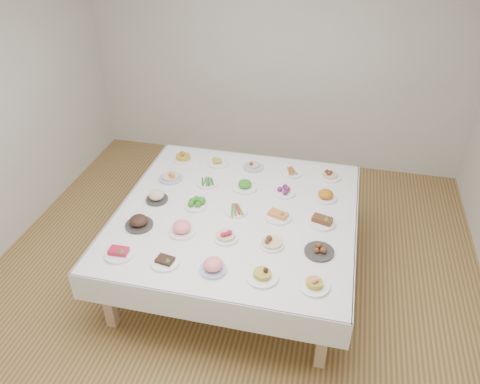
% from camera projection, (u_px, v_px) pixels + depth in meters
% --- Properties ---
extents(room_envelope, '(5.02, 5.02, 2.81)m').
position_uv_depth(room_envelope, '(230.00, 111.00, 3.74)').
color(room_envelope, '#A37844').
rests_on(room_envelope, ground).
extents(display_table, '(2.25, 2.25, 0.75)m').
position_uv_depth(display_table, '(236.00, 217.00, 4.47)').
color(display_table, white).
rests_on(display_table, ground).
extents(dish_0, '(0.25, 0.25, 0.11)m').
position_uv_depth(dish_0, '(119.00, 250.00, 3.91)').
color(dish_0, white).
rests_on(dish_0, display_table).
extents(dish_1, '(0.24, 0.24, 0.10)m').
position_uv_depth(dish_1, '(165.00, 260.00, 3.83)').
color(dish_1, white).
rests_on(dish_1, display_table).
extents(dish_2, '(0.22, 0.22, 0.12)m').
position_uv_depth(dish_2, '(213.00, 265.00, 3.75)').
color(dish_2, '#4C66B2').
rests_on(dish_2, display_table).
extents(dish_3, '(0.25, 0.25, 0.14)m').
position_uv_depth(dish_3, '(262.00, 272.00, 3.67)').
color(dish_3, white).
rests_on(dish_3, display_table).
extents(dish_4, '(0.24, 0.24, 0.12)m').
position_uv_depth(dish_4, '(314.00, 282.00, 3.60)').
color(dish_4, white).
rests_on(dish_4, display_table).
extents(dish_5, '(0.25, 0.25, 0.15)m').
position_uv_depth(dish_5, '(138.00, 220.00, 4.21)').
color(dish_5, '#302D2A').
rests_on(dish_5, display_table).
extents(dish_6, '(0.25, 0.25, 0.14)m').
position_uv_depth(dish_6, '(182.00, 227.00, 4.14)').
color(dish_6, white).
rests_on(dish_6, display_table).
extents(dish_7, '(0.22, 0.22, 0.12)m').
position_uv_depth(dish_7, '(226.00, 233.00, 4.07)').
color(dish_7, white).
rests_on(dish_7, display_table).
extents(dish_8, '(0.24, 0.24, 0.13)m').
position_uv_depth(dish_8, '(272.00, 240.00, 4.00)').
color(dish_8, white).
rests_on(dish_8, display_table).
extents(dish_9, '(0.25, 0.25, 0.10)m').
position_uv_depth(dish_9, '(319.00, 249.00, 3.93)').
color(dish_9, '#302D2A').
rests_on(dish_9, display_table).
extents(dish_10, '(0.21, 0.21, 0.12)m').
position_uv_depth(dish_10, '(157.00, 196.00, 4.56)').
color(dish_10, '#302D2A').
rests_on(dish_10, display_table).
extents(dish_11, '(0.21, 0.21, 0.10)m').
position_uv_depth(dish_11, '(196.00, 203.00, 4.48)').
color(dish_11, white).
rests_on(dish_11, display_table).
extents(dish_12, '(0.24, 0.22, 0.06)m').
position_uv_depth(dish_12, '(236.00, 210.00, 4.41)').
color(dish_12, white).
rests_on(dish_12, display_table).
extents(dish_13, '(0.25, 0.25, 0.11)m').
position_uv_depth(dish_13, '(278.00, 214.00, 4.33)').
color(dish_13, white).
rests_on(dish_13, display_table).
extents(dish_14, '(0.25, 0.25, 0.11)m').
position_uv_depth(dish_14, '(322.00, 219.00, 4.26)').
color(dish_14, white).
rests_on(dish_14, display_table).
extents(dish_15, '(0.24, 0.24, 0.14)m').
position_uv_depth(dish_15, '(170.00, 174.00, 4.87)').
color(dish_15, '#4C66B2').
rests_on(dish_15, display_table).
extents(dish_16, '(0.22, 0.22, 0.05)m').
position_uv_depth(dish_16, '(207.00, 182.00, 4.82)').
color(dish_16, white).
rests_on(dish_16, display_table).
extents(dish_17, '(0.24, 0.24, 0.13)m').
position_uv_depth(dish_17, '(245.00, 184.00, 4.73)').
color(dish_17, white).
rests_on(dish_17, display_table).
extents(dish_18, '(0.22, 0.22, 0.10)m').
position_uv_depth(dish_18, '(284.00, 190.00, 4.67)').
color(dish_18, white).
rests_on(dish_18, display_table).
extents(dish_19, '(0.22, 0.22, 0.12)m').
position_uv_depth(dish_19, '(326.00, 195.00, 4.58)').
color(dish_19, white).
rests_on(dish_19, display_table).
extents(dish_20, '(0.22, 0.22, 0.13)m').
position_uv_depth(dish_20, '(183.00, 156.00, 5.20)').
color(dish_20, white).
rests_on(dish_20, display_table).
extents(dish_21, '(0.23, 0.23, 0.09)m').
position_uv_depth(dish_21, '(218.00, 161.00, 5.14)').
color(dish_21, white).
rests_on(dish_21, display_table).
extents(dish_22, '(0.22, 0.22, 0.11)m').
position_uv_depth(dish_22, '(253.00, 165.00, 5.07)').
color(dish_22, '#4C66B2').
rests_on(dish_22, display_table).
extents(dish_23, '(0.23, 0.23, 0.05)m').
position_uv_depth(dish_23, '(292.00, 172.00, 4.99)').
color(dish_23, white).
rests_on(dish_23, display_table).
extents(dish_24, '(0.23, 0.23, 0.12)m').
position_uv_depth(dish_24, '(330.00, 173.00, 4.90)').
color(dish_24, white).
rests_on(dish_24, display_table).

